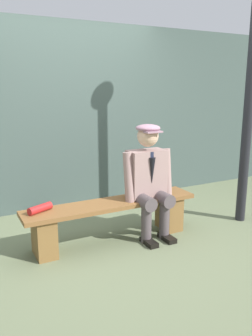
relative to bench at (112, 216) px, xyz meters
name	(u,v)px	position (x,y,z in m)	size (l,w,h in m)	color
ground_plane	(112,240)	(0.00, 0.00, -0.28)	(30.00, 30.00, 0.00)	#656F50
bench	(112,216)	(0.00, 0.00, 0.00)	(1.88, 0.36, 0.44)	brown
seated_man	(149,177)	(-0.42, 0.05, 0.39)	(0.58, 0.50, 1.24)	gray
rolled_magazine	(40,208)	(0.74, -0.05, 0.19)	(0.08, 0.08, 0.25)	#B21E1E
stadium_wall	(67,117)	(0.00, -1.41, 0.94)	(12.00, 0.24, 2.45)	#3D4C47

